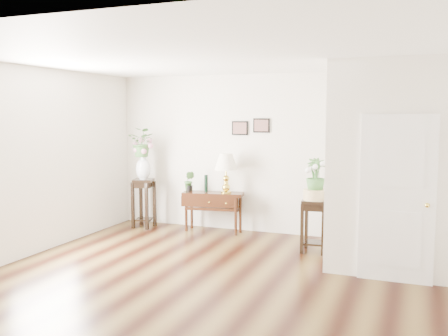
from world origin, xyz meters
The scene contains 20 objects.
floor centered at (0.00, 0.00, 0.00)m, with size 6.00×5.50×0.02m, color #523C1A.
ceiling centered at (0.00, 0.00, 2.80)m, with size 6.00×5.50×0.02m, color white.
wall_back centered at (0.00, 2.75, 1.40)m, with size 6.00×0.02×2.80m, color silver.
wall_front centered at (0.00, -2.75, 1.40)m, with size 6.00×0.02×2.80m, color silver.
wall_left centered at (-3.00, 0.00, 1.40)m, with size 0.02×5.50×2.80m, color silver.
partition centered at (2.10, 1.77, 1.40)m, with size 1.80×1.95×2.80m, color silver.
door centered at (2.10, 0.78, 1.05)m, with size 0.90×0.05×2.10m, color white.
art_print_left centered at (-0.65, 2.73, 1.85)m, with size 0.30×0.02×0.25m, color black.
art_print_right centered at (-0.25, 2.73, 1.90)m, with size 0.30×0.02×0.25m, color black.
wall_ornament centered at (1.16, 1.90, 2.05)m, with size 0.51×0.51×0.07m, color #BF7A39.
console_table centered at (-1.05, 2.43, 0.36)m, with size 1.07×0.36×0.71m, color black.
table_lamp centered at (-0.80, 2.43, 1.06)m, with size 0.40×0.40×0.71m, color gold.
green_vase centered at (-1.18, 2.43, 0.88)m, with size 0.06×0.06×0.31m, color black.
potted_plant centered at (-1.51, 2.43, 0.89)m, with size 0.19×0.15×0.34m, color #3A6D32.
plant_stand_a centered at (-2.39, 2.30, 0.45)m, with size 0.35×0.35×0.90m, color black.
porcelain_vase centered at (-2.39, 2.30, 1.13)m, with size 0.27×0.27×0.46m, color silver, non-canonical shape.
lily_arrangement centered at (-2.39, 2.30, 1.57)m, with size 0.48×0.42×0.54m, color #3A6D32.
plant_stand_b centered at (0.90, 1.77, 0.40)m, with size 0.38×0.38×0.80m, color black.
ceramic_bowl centered at (0.90, 1.77, 0.88)m, with size 0.36×0.36×0.16m, color #C6BA87.
narcissus centered at (0.90, 1.77, 1.18)m, with size 0.29×0.29×0.51m, color #3A6D32.
Camera 1 is at (2.31, -5.67, 2.09)m, focal length 40.00 mm.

